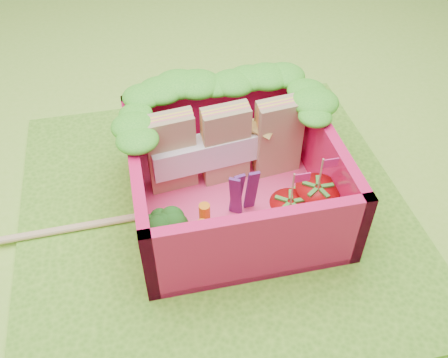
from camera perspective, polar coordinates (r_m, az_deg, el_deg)
ground at (r=3.43m, az=-1.02°, el=-3.69°), size 14.00×14.00×0.00m
placemat at (r=3.42m, az=-1.02°, el=-3.52°), size 2.60×2.60×0.03m
bento_floor at (r=3.42m, az=1.07°, el=-2.56°), size 1.30×1.30×0.05m
bento_box at (r=3.24m, az=1.13°, el=0.49°), size 1.30×1.30×0.55m
lettuce_ruffle at (r=3.39m, az=-0.62°, el=9.92°), size 1.43×0.77×0.11m
sandwich_stack at (r=3.38m, az=0.30°, el=3.95°), size 1.08×0.29×0.57m
broccoli at (r=3.02m, az=-7.02°, el=-5.46°), size 0.32×0.32×0.25m
carrot_sticks at (r=3.07m, az=-2.33°, el=-5.50°), size 0.11×0.18×0.26m
purple_wedges at (r=3.17m, az=2.00°, el=-1.64°), size 0.18×0.07×0.38m
strawberry_left at (r=3.13m, az=7.42°, el=-4.26°), size 0.26×0.26×0.50m
strawberry_right at (r=3.22m, az=10.39°, el=-2.74°), size 0.28×0.28×0.52m
snap_peas at (r=3.32m, az=8.58°, el=-3.66°), size 0.64×0.50×0.05m
chopsticks at (r=3.44m, az=-19.79°, el=-5.80°), size 2.00×0.09×0.04m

